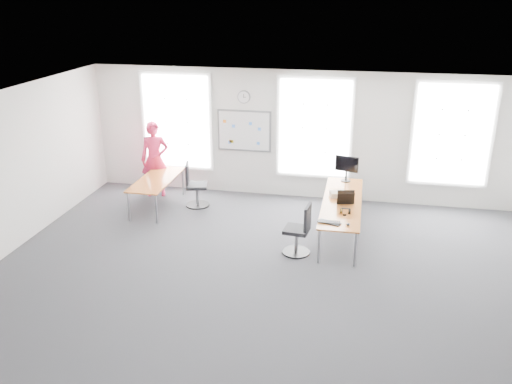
% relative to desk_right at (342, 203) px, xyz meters
% --- Properties ---
extents(floor, '(10.00, 10.00, 0.00)m').
position_rel_desk_right_xyz_m(floor, '(-1.08, -2.06, -0.65)').
color(floor, '#29292D').
rests_on(floor, ground).
extents(ceiling, '(10.00, 10.00, 0.00)m').
position_rel_desk_right_xyz_m(ceiling, '(-1.08, -2.06, 2.35)').
color(ceiling, white).
rests_on(ceiling, ground).
extents(wall_back, '(10.00, 0.00, 10.00)m').
position_rel_desk_right_xyz_m(wall_back, '(-1.08, 1.94, 0.85)').
color(wall_back, silver).
rests_on(wall_back, ground).
extents(wall_front, '(10.00, 0.00, 10.00)m').
position_rel_desk_right_xyz_m(wall_front, '(-1.08, -6.06, 0.85)').
color(wall_front, silver).
rests_on(wall_front, ground).
extents(window_left, '(1.60, 0.06, 2.20)m').
position_rel_desk_right_xyz_m(window_left, '(-4.08, 1.91, 1.05)').
color(window_left, white).
rests_on(window_left, wall_back).
extents(window_mid, '(1.60, 0.06, 2.20)m').
position_rel_desk_right_xyz_m(window_mid, '(-0.78, 1.91, 1.05)').
color(window_mid, white).
rests_on(window_mid, wall_back).
extents(window_right, '(1.60, 0.06, 2.20)m').
position_rel_desk_right_xyz_m(window_right, '(2.22, 1.91, 1.05)').
color(window_right, white).
rests_on(window_right, wall_back).
extents(desk_right, '(0.77, 2.87, 0.70)m').
position_rel_desk_right_xyz_m(desk_right, '(0.00, 0.00, 0.00)').
color(desk_right, '#AC5024').
rests_on(desk_right, ground).
extents(desk_left, '(0.75, 1.86, 0.68)m').
position_rel_desk_right_xyz_m(desk_left, '(-4.17, 0.60, -0.03)').
color(desk_left, '#AC5024').
rests_on(desk_left, ground).
extents(chair_right, '(0.53, 0.53, 0.99)m').
position_rel_desk_right_xyz_m(chair_right, '(-0.72, -1.06, -0.22)').
color(chair_right, black).
rests_on(chair_right, ground).
extents(chair_left, '(0.56, 0.56, 1.01)m').
position_rel_desk_right_xyz_m(chair_left, '(-3.36, 0.85, -0.21)').
color(chair_left, black).
rests_on(chair_left, ground).
extents(person, '(0.75, 0.59, 1.80)m').
position_rel_desk_right_xyz_m(person, '(-4.47, 1.34, 0.24)').
color(person, '#C02147').
rests_on(person, ground).
extents(whiteboard, '(1.20, 0.03, 0.90)m').
position_rel_desk_right_xyz_m(whiteboard, '(-2.43, 1.91, 0.90)').
color(whiteboard, white).
rests_on(whiteboard, wall_back).
extents(wall_clock, '(0.30, 0.04, 0.30)m').
position_rel_desk_right_xyz_m(wall_clock, '(-2.43, 1.91, 1.70)').
color(wall_clock, gray).
rests_on(wall_clock, wall_back).
extents(keyboard, '(0.45, 0.28, 0.02)m').
position_rel_desk_right_xyz_m(keyboard, '(-0.17, -1.12, 0.06)').
color(keyboard, black).
rests_on(keyboard, desk_right).
extents(mouse, '(0.08, 0.11, 0.04)m').
position_rel_desk_right_xyz_m(mouse, '(0.17, -1.16, 0.06)').
color(mouse, black).
rests_on(mouse, desk_right).
extents(lens_cap, '(0.08, 0.08, 0.01)m').
position_rel_desk_right_xyz_m(lens_cap, '(0.09, -0.71, 0.05)').
color(lens_cap, black).
rests_on(lens_cap, desk_right).
extents(headphones, '(0.20, 0.10, 0.12)m').
position_rel_desk_right_xyz_m(headphones, '(0.09, -0.63, 0.10)').
color(headphones, black).
rests_on(headphones, desk_right).
extents(laptop_sleeve, '(0.35, 0.24, 0.27)m').
position_rel_desk_right_xyz_m(laptop_sleeve, '(0.07, -0.15, 0.18)').
color(laptop_sleeve, black).
rests_on(laptop_sleeve, desk_right).
extents(paper_stack, '(0.36, 0.31, 0.11)m').
position_rel_desk_right_xyz_m(paper_stack, '(-0.10, 0.25, 0.10)').
color(paper_stack, beige).
rests_on(paper_stack, desk_right).
extents(monitor, '(0.51, 0.21, 0.58)m').
position_rel_desk_right_xyz_m(monitor, '(0.02, 1.22, 0.39)').
color(monitor, black).
rests_on(monitor, desk_right).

